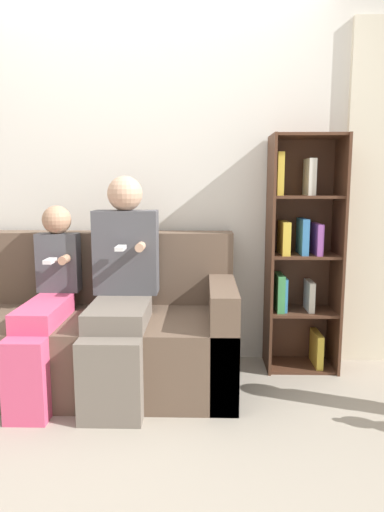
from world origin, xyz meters
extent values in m
plane|color=#9E9384|center=(0.00, 0.00, 0.00)|extent=(14.00, 14.00, 0.00)
cube|color=silver|center=(0.00, 0.96, 1.27)|extent=(10.00, 0.06, 2.55)
cube|color=brown|center=(-0.37, 0.38, 0.22)|extent=(1.98, 0.64, 0.45)
cube|color=brown|center=(-0.37, 0.80, 0.46)|extent=(1.98, 0.20, 0.92)
cube|color=brown|center=(0.55, 0.38, 0.33)|extent=(0.16, 0.64, 0.65)
cube|color=#70665B|center=(-0.05, 0.00, 0.22)|extent=(0.33, 0.12, 0.45)
cube|color=#70665B|center=(-0.05, 0.28, 0.50)|extent=(0.33, 0.44, 0.11)
cube|color=#4C4C51|center=(-0.05, 0.59, 0.81)|extent=(0.39, 0.18, 0.52)
sphere|color=tan|center=(-0.05, 0.59, 1.17)|extent=(0.22, 0.22, 0.22)
cylinder|color=tan|center=(0.06, 0.45, 0.87)|extent=(0.05, 0.10, 0.05)
cube|color=white|center=(-0.05, 0.40, 0.87)|extent=(0.05, 0.12, 0.02)
cube|color=#DB4C75|center=(-0.49, 0.00, 0.22)|extent=(0.22, 0.12, 0.45)
cube|color=#DB4C75|center=(-0.49, 0.31, 0.50)|extent=(0.22, 0.50, 0.11)
cube|color=#4C4C51|center=(-0.49, 0.62, 0.74)|extent=(0.26, 0.12, 0.37)
sphere|color=tan|center=(-0.49, 0.62, 1.01)|extent=(0.18, 0.18, 0.18)
cylinder|color=tan|center=(-0.42, 0.51, 0.78)|extent=(0.05, 0.10, 0.05)
cube|color=white|center=(-0.49, 0.46, 0.78)|extent=(0.05, 0.12, 0.02)
cube|color=#4C2D1E|center=(0.87, 0.77, 0.77)|extent=(0.02, 0.31, 1.54)
cube|color=#4C2D1E|center=(1.31, 0.77, 0.77)|extent=(0.02, 0.31, 1.54)
cube|color=#4C2D1E|center=(1.09, 0.92, 0.77)|extent=(0.46, 0.02, 1.54)
cube|color=#4C2D1E|center=(1.09, 0.77, 0.01)|extent=(0.43, 0.28, 0.02)
cube|color=#4C2D1E|center=(1.09, 0.77, 0.39)|extent=(0.43, 0.28, 0.02)
cube|color=#4C2D1E|center=(1.09, 0.77, 0.77)|extent=(0.43, 0.28, 0.02)
cube|color=#4C2D1E|center=(1.09, 0.77, 1.15)|extent=(0.43, 0.28, 0.02)
cube|color=#4C2D1E|center=(1.09, 0.77, 1.53)|extent=(0.43, 0.28, 0.02)
cube|color=#429956|center=(0.94, 0.77, 0.52)|extent=(0.05, 0.21, 0.24)
cube|color=teal|center=(0.95, 0.77, 0.51)|extent=(0.05, 0.17, 0.22)
cube|color=gold|center=(0.91, 0.77, 1.30)|extent=(0.04, 0.18, 0.27)
cube|color=#934CA3|center=(1.17, 0.77, 0.88)|extent=(0.04, 0.23, 0.20)
cube|color=beige|center=(1.11, 0.77, 1.28)|extent=(0.05, 0.18, 0.23)
cube|color=beige|center=(1.14, 0.77, 0.50)|extent=(0.04, 0.18, 0.20)
cube|color=teal|center=(1.08, 0.77, 0.90)|extent=(0.04, 0.21, 0.23)
cube|color=gold|center=(0.96, 0.77, 0.89)|extent=(0.05, 0.23, 0.21)
cube|color=gold|center=(1.20, 0.77, 0.13)|extent=(0.04, 0.23, 0.23)
camera|label=1|loc=(0.43, -2.20, 1.23)|focal=32.00mm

